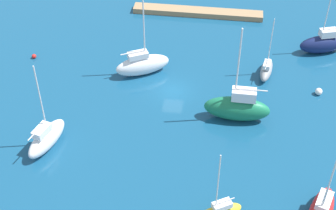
% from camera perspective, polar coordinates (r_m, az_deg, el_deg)
% --- Properties ---
extents(water, '(160.00, 160.00, 0.00)m').
position_cam_1_polar(water, '(62.18, 0.56, 1.62)').
color(water, navy).
rests_on(water, ground).
extents(pier_dock, '(19.74, 2.17, 0.82)m').
position_cam_1_polar(pier_dock, '(77.65, 3.41, 10.56)').
color(pier_dock, '#997A56').
rests_on(pier_dock, ground).
extents(sailboat_white_off_beacon, '(3.54, 6.47, 10.63)m').
position_cam_1_polar(sailboat_white_off_beacon, '(55.58, -13.73, -3.65)').
color(sailboat_white_off_beacon, white).
rests_on(sailboat_white_off_beacon, water).
extents(sailboat_green_lone_south, '(7.60, 2.48, 12.19)m').
position_cam_1_polar(sailboat_green_lone_south, '(57.67, 7.94, -0.26)').
color(sailboat_green_lone_south, '#19724C').
rests_on(sailboat_green_lone_south, water).
extents(sailboat_navy_lone_north, '(6.76, 3.95, 9.75)m').
position_cam_1_polar(sailboat_navy_lone_north, '(71.49, 17.28, 6.76)').
color(sailboat_navy_lone_north, '#141E4C').
rests_on(sailboat_navy_lone_north, water).
extents(sailboat_gray_outer_mooring, '(2.22, 5.03, 8.20)m').
position_cam_1_polar(sailboat_gray_outer_mooring, '(65.48, 11.19, 4.03)').
color(sailboat_gray_outer_mooring, gray).
rests_on(sailboat_gray_outer_mooring, water).
extents(sailboat_white_inner_mooring, '(7.26, 5.13, 12.48)m').
position_cam_1_polar(sailboat_white_inner_mooring, '(64.26, -2.96, 4.67)').
color(sailboat_white_inner_mooring, white).
rests_on(sailboat_white_inner_mooring, water).
extents(mooring_buoy_red, '(0.60, 0.60, 0.60)m').
position_cam_1_polar(mooring_buoy_red, '(70.10, -15.07, 5.41)').
color(mooring_buoy_red, red).
rests_on(mooring_buoy_red, water).
extents(mooring_buoy_white, '(0.89, 0.89, 0.89)m').
position_cam_1_polar(mooring_buoy_white, '(64.12, 16.85, 1.49)').
color(mooring_buoy_white, white).
rests_on(mooring_buoy_white, water).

